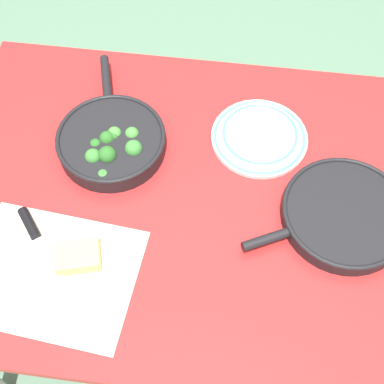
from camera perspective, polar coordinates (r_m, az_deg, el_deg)
name	(u,v)px	position (r m, az deg, el deg)	size (l,w,h in m)	color
ground_plane	(192,300)	(1.97, 0.00, -11.42)	(14.00, 14.00, 0.00)	#51755B
dining_table_red	(192,212)	(1.37, 0.00, -2.10)	(1.26, 0.92, 0.73)	red
skillet_broccoli	(111,141)	(1.38, -8.61, 5.40)	(0.28, 0.42, 0.07)	black
skillet_eggs	(344,214)	(1.31, 15.92, -2.30)	(0.39, 0.30, 0.04)	black
parchment_sheet	(53,274)	(1.25, -14.63, -8.44)	(0.40, 0.33, 0.00)	beige
grater_knife	(40,244)	(1.29, -15.94, -5.35)	(0.20, 0.24, 0.02)	silver
cheese_block	(78,257)	(1.24, -12.10, -6.76)	(0.12, 0.10, 0.04)	#EACC66
dinner_plate_stack	(260,136)	(1.40, 7.22, 5.93)	(0.25, 0.25, 0.03)	white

